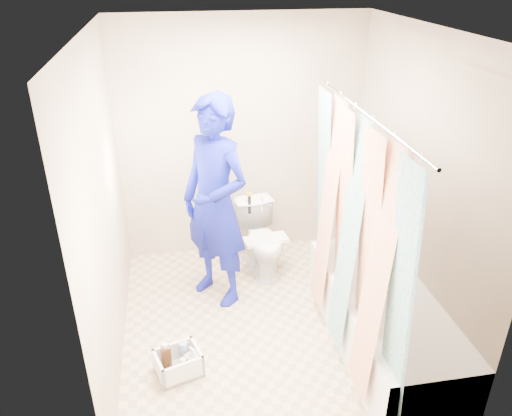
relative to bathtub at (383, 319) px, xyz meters
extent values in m
plane|color=#C1B488|center=(-0.85, 0.43, -0.27)|extent=(2.60, 2.60, 0.00)
cube|color=silver|center=(-0.85, 0.43, 2.13)|extent=(2.40, 2.60, 0.02)
cube|color=#BDAF91|center=(-0.85, 1.73, 0.93)|extent=(2.40, 0.02, 2.40)
cube|color=#BDAF91|center=(-0.85, -0.88, 0.93)|extent=(2.40, 0.02, 2.40)
cube|color=#BDAF91|center=(-2.05, 0.43, 0.93)|extent=(0.02, 2.60, 2.40)
cube|color=#BDAF91|center=(0.35, 0.43, 0.93)|extent=(0.02, 2.60, 2.40)
cube|color=white|center=(0.00, 0.00, -0.02)|extent=(0.70, 1.75, 0.50)
cube|color=white|center=(0.00, 0.00, 0.19)|extent=(0.58, 1.63, 0.06)
cylinder|color=silver|center=(-0.33, 0.00, 1.68)|extent=(0.02, 1.90, 0.02)
cube|color=silver|center=(-0.33, 0.00, 0.75)|extent=(0.06, 1.75, 1.80)
imported|color=silver|center=(-0.74, 1.26, 0.07)|extent=(0.47, 0.71, 0.68)
cube|color=white|center=(-0.72, 1.15, 0.13)|extent=(0.44, 0.24, 0.03)
cylinder|color=black|center=(-0.83, 1.43, 0.39)|extent=(0.03, 0.03, 0.20)
cylinder|color=gold|center=(-0.83, 1.43, 0.49)|extent=(0.05, 0.05, 0.03)
cylinder|color=white|center=(-0.71, 1.45, 0.37)|extent=(0.03, 0.03, 0.16)
imported|color=#0F0D88|center=(-1.21, 0.91, 0.67)|extent=(0.79, 0.82, 1.88)
cube|color=white|center=(-1.61, -0.02, -0.25)|extent=(0.39, 0.34, 0.03)
cube|color=white|center=(-1.76, -0.07, -0.17)|extent=(0.10, 0.25, 0.19)
cube|color=white|center=(-1.47, 0.02, -0.17)|extent=(0.10, 0.25, 0.19)
cube|color=white|center=(-1.58, -0.14, -0.17)|extent=(0.32, 0.12, 0.19)
cube|color=white|center=(-1.65, 0.09, -0.17)|extent=(0.32, 0.12, 0.19)
cylinder|color=#3B1F0B|center=(-1.70, 0.00, -0.13)|extent=(0.08, 0.08, 0.22)
cylinder|color=silver|center=(-1.57, 0.05, -0.14)|extent=(0.07, 0.07, 0.19)
cylinder|color=beige|center=(-1.58, -0.07, -0.17)|extent=(0.05, 0.05, 0.14)
cylinder|color=#3B1F0B|center=(-1.67, -0.11, -0.20)|extent=(0.06, 0.06, 0.06)
cylinder|color=gold|center=(-1.67, -0.11, -0.16)|extent=(0.07, 0.07, 0.01)
imported|color=white|center=(-1.51, -0.03, -0.13)|extent=(0.13, 0.13, 0.21)
camera|label=1|loc=(-1.53, -2.89, 2.56)|focal=35.00mm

